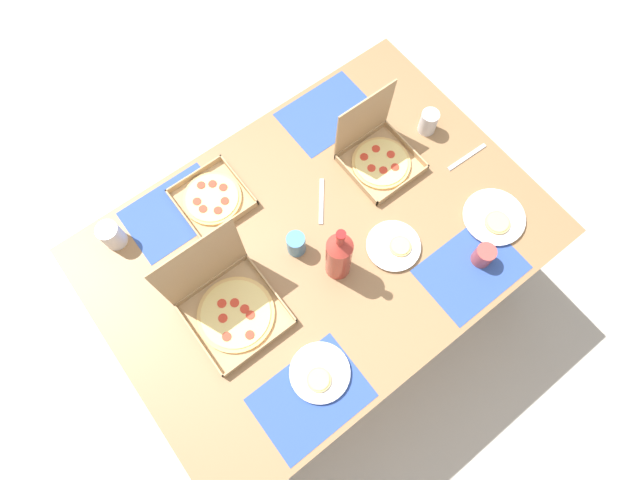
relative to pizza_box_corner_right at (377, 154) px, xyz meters
The scene contains 19 objects.
ground_plane 0.90m from the pizza_box_corner_right, 160.72° to the right, with size 6.00×6.00×0.00m, color beige.
dining_table 0.43m from the pizza_box_corner_right, 160.72° to the right, with size 1.61×1.14×0.76m.
placemat_near_left 0.93m from the pizza_box_corner_right, 143.23° to the right, with size 0.36×0.26×0.00m, color #2D4C9E.
placemat_near_right 0.56m from the pizza_box_corner_right, 91.91° to the right, with size 0.36×0.26×0.00m, color #2D4C9E.
placemat_far_left 0.80m from the pizza_box_corner_right, 158.75° to the left, with size 0.36×0.26×0.00m, color #2D4C9E.
placemat_far_right 0.29m from the pizza_box_corner_right, 93.67° to the left, with size 0.36×0.26×0.00m, color #2D4C9E.
pizza_box_corner_right is the anchor object (origin of this frame).
pizza_box_corner_left 0.65m from the pizza_box_corner_right, 157.94° to the left, with size 0.25×0.25×0.04m.
pizza_box_center 0.79m from the pizza_box_corner_right, 169.64° to the right, with size 0.31×0.31×0.34m.
plate_far_left 0.50m from the pizza_box_corner_right, 68.18° to the right, with size 0.23×0.23×0.03m.
plate_far_right 0.37m from the pizza_box_corner_right, 119.99° to the right, with size 0.20×0.20×0.03m.
plate_middle 0.85m from the pizza_box_corner_right, 142.77° to the right, with size 0.20×0.20×0.03m.
soda_bottle 0.48m from the pizza_box_corner_right, 147.02° to the right, with size 0.09×0.09×0.32m.
cup_red 0.48m from the pizza_box_corner_right, 167.01° to the right, with size 0.07×0.07×0.10m, color teal.
cup_spare 1.02m from the pizza_box_corner_right, 161.80° to the left, with size 0.08×0.08×0.11m, color silver.
cup_clear_left 0.55m from the pizza_box_corner_right, 86.57° to the right, with size 0.07×0.07×0.09m, color #BF4742.
cup_dark 0.25m from the pizza_box_corner_right, ahead, with size 0.07×0.07×0.10m, color silver.
fork_by_far_right 0.36m from the pizza_box_corner_right, 35.77° to the right, with size 0.19×0.02×0.01m, color #B7B7BC.
fork_by_near_right 0.28m from the pizza_box_corner_right, behind, with size 0.19×0.02×0.01m, color #B7B7BC.
Camera 1 is at (-0.42, -0.54, 2.51)m, focal length 28.67 mm.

